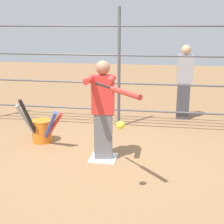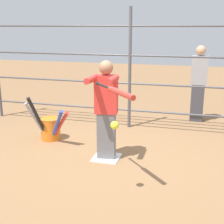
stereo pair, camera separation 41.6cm
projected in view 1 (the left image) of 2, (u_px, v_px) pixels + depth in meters
name	position (u px, v px, depth m)	size (l,w,h in m)	color
ground_plane	(104.00, 158.00, 4.82)	(24.00, 24.00, 0.00)	olive
home_plate	(104.00, 158.00, 4.82)	(0.40, 0.40, 0.02)	white
fence_backstop	(119.00, 69.00, 6.03)	(5.97, 0.06, 2.32)	#4C4C51
batter	(103.00, 108.00, 4.59)	(0.38, 0.54, 1.51)	slate
baseball_bat_swinging	(122.00, 91.00, 3.66)	(0.67, 0.71, 0.07)	black
softball_in_flight	(121.00, 125.00, 3.54)	(0.10, 0.10, 0.10)	yellow
bat_bucket	(42.00, 130.00, 5.42)	(0.83, 0.61, 0.85)	orange
bystander_behind_fence	(184.00, 81.00, 6.66)	(0.33, 0.20, 1.60)	#3F3F47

